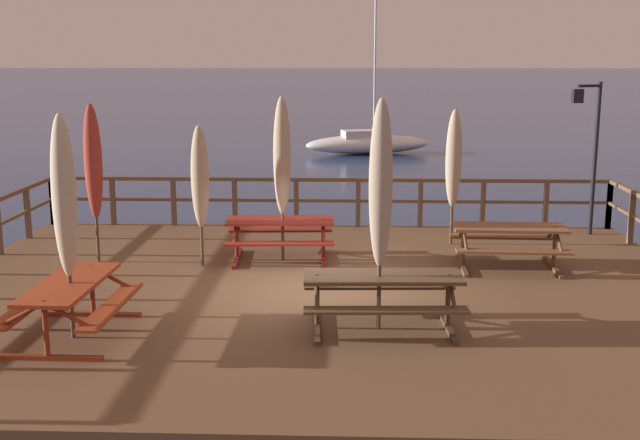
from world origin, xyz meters
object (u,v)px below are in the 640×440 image
(patio_umbrella_short_back, at_px, (282,157))
(patio_umbrella_short_front, at_px, (454,159))
(lamp_post_hooked, at_px, (589,135))
(patio_umbrella_tall_back_left, at_px, (93,162))
(patio_umbrella_short_mid, at_px, (200,177))
(picnic_table_mid_right, at_px, (509,237))
(sailboat_distant, at_px, (367,143))
(picnic_table_front_left, at_px, (280,230))
(picnic_table_back_left, at_px, (383,289))
(picnic_table_front_right, at_px, (70,296))
(patio_umbrella_tall_front, at_px, (64,198))
(patio_umbrella_tall_back_right, at_px, (381,185))

(patio_umbrella_short_back, bearing_deg, patio_umbrella_short_front, 22.98)
(lamp_post_hooked, bearing_deg, patio_umbrella_short_back, -159.32)
(patio_umbrella_tall_back_left, bearing_deg, patio_umbrella_short_front, 14.06)
(patio_umbrella_short_mid, bearing_deg, picnic_table_mid_right, 0.63)
(patio_umbrella_short_mid, relative_size, patio_umbrella_short_front, 0.94)
(picnic_table_mid_right, bearing_deg, sailboat_distant, 94.86)
(picnic_table_front_left, bearing_deg, picnic_table_back_left, -64.73)
(patio_umbrella_short_back, relative_size, patio_umbrella_tall_back_left, 1.04)
(picnic_table_front_left, distance_m, lamp_post_hooked, 6.82)
(picnic_table_back_left, xyz_separation_m, patio_umbrella_short_front, (1.58, 5.09, 1.15))
(patio_umbrella_short_mid, distance_m, sailboat_distant, 24.12)
(patio_umbrella_short_front, height_order, lamp_post_hooked, lamp_post_hooked)
(picnic_table_front_right, xyz_separation_m, patio_umbrella_tall_back_left, (-0.88, 3.93, 1.28))
(picnic_table_back_left, bearing_deg, picnic_table_mid_right, 54.11)
(patio_umbrella_short_mid, xyz_separation_m, patio_umbrella_short_front, (4.69, 1.89, 0.10))
(patio_umbrella_tall_back_left, height_order, lamp_post_hooked, lamp_post_hooked)
(picnic_table_back_left, height_order, patio_umbrella_short_mid, patio_umbrella_short_mid)
(patio_umbrella_tall_back_left, bearing_deg, picnic_table_front_right, -77.32)
(patio_umbrella_tall_front, relative_size, patio_umbrella_tall_back_right, 0.94)
(picnic_table_front_right, xyz_separation_m, patio_umbrella_tall_front, (0.03, -0.04, 1.35))
(picnic_table_mid_right, distance_m, patio_umbrella_tall_back_right, 4.35)
(patio_umbrella_tall_back_left, xyz_separation_m, lamp_post_hooked, (9.55, 2.61, 0.27))
(picnic_table_front_right, distance_m, patio_umbrella_tall_front, 1.35)
(picnic_table_back_left, relative_size, patio_umbrella_tall_back_left, 0.77)
(picnic_table_front_left, bearing_deg, patio_umbrella_tall_back_right, -65.66)
(picnic_table_front_right, distance_m, patio_umbrella_tall_back_left, 4.22)
(picnic_table_front_left, distance_m, sailboat_distant, 23.40)
(picnic_table_front_right, xyz_separation_m, picnic_table_mid_right, (6.56, 3.76, -0.00))
(patio_umbrella_tall_back_left, height_order, sailboat_distant, sailboat_distant)
(patio_umbrella_tall_back_right, distance_m, patio_umbrella_short_mid, 4.48)
(sailboat_distant, bearing_deg, picnic_table_mid_right, -85.14)
(patio_umbrella_short_mid, bearing_deg, patio_umbrella_tall_front, -105.72)
(patio_umbrella_tall_back_left, distance_m, patio_umbrella_tall_back_right, 6.11)
(picnic_table_front_right, relative_size, patio_umbrella_tall_back_left, 0.72)
(picnic_table_mid_right, distance_m, patio_umbrella_short_front, 2.30)
(picnic_table_mid_right, xyz_separation_m, patio_umbrella_short_front, (-0.78, 1.83, 1.16))
(patio_umbrella_tall_back_left, bearing_deg, patio_umbrella_short_mid, -6.39)
(patio_umbrella_short_back, bearing_deg, picnic_table_mid_right, -6.14)
(patio_umbrella_short_front, bearing_deg, patio_umbrella_short_mid, -158.09)
(patio_umbrella_tall_front, bearing_deg, lamp_post_hooked, 37.28)
(picnic_table_front_left, xyz_separation_m, picnic_table_mid_right, (4.11, -0.44, 0.00))
(patio_umbrella_tall_back_right, bearing_deg, sailboat_distant, 89.15)
(patio_umbrella_short_mid, bearing_deg, patio_umbrella_short_front, 21.91)
(picnic_table_front_right, relative_size, patio_umbrella_tall_back_right, 0.65)
(picnic_table_front_left, bearing_deg, patio_umbrella_short_mid, -159.77)
(picnic_table_front_right, distance_m, sailboat_distant, 27.88)
(picnic_table_front_left, distance_m, patio_umbrella_short_mid, 1.79)
(picnic_table_front_left, distance_m, patio_umbrella_tall_front, 5.07)
(picnic_table_front_left, xyz_separation_m, patio_umbrella_short_back, (0.05, -0.00, 1.36))
(patio_umbrella_short_mid, relative_size, lamp_post_hooked, 0.79)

